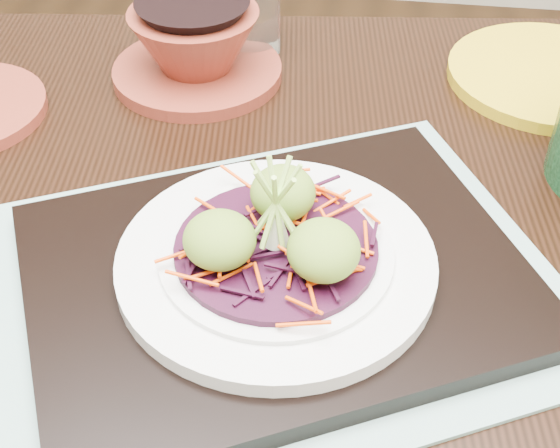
# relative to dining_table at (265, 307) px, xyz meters

# --- Properties ---
(dining_table) EXTENTS (1.22, 0.89, 0.71)m
(dining_table) POSITION_rel_dining_table_xyz_m (0.00, 0.00, 0.00)
(dining_table) COLOR black
(dining_table) RESTS_ON ground
(placemat) EXTENTS (0.51, 0.47, 0.00)m
(placemat) POSITION_rel_dining_table_xyz_m (0.02, -0.06, 0.10)
(placemat) COLOR gray
(placemat) RESTS_ON dining_table
(serving_tray) EXTENTS (0.44, 0.40, 0.02)m
(serving_tray) POSITION_rel_dining_table_xyz_m (0.02, -0.06, 0.11)
(serving_tray) COLOR black
(serving_tray) RESTS_ON placemat
(white_plate) EXTENTS (0.23, 0.23, 0.02)m
(white_plate) POSITION_rel_dining_table_xyz_m (0.02, -0.06, 0.12)
(white_plate) COLOR silver
(white_plate) RESTS_ON serving_tray
(cabbage_bed) EXTENTS (0.15, 0.15, 0.01)m
(cabbage_bed) POSITION_rel_dining_table_xyz_m (0.02, -0.06, 0.13)
(cabbage_bed) COLOR black
(cabbage_bed) RESTS_ON white_plate
(carrot_julienne) EXTENTS (0.18, 0.18, 0.01)m
(carrot_julienne) POSITION_rel_dining_table_xyz_m (0.02, -0.06, 0.14)
(carrot_julienne) COLOR #E74104
(carrot_julienne) RESTS_ON cabbage_bed
(guacamole_scoops) EXTENTS (0.13, 0.11, 0.04)m
(guacamole_scoops) POSITION_rel_dining_table_xyz_m (0.02, -0.06, 0.15)
(guacamole_scoops) COLOR olive
(guacamole_scoops) RESTS_ON cabbage_bed
(scallion_garnish) EXTENTS (0.05, 0.05, 0.08)m
(scallion_garnish) POSITION_rel_dining_table_xyz_m (0.02, -0.06, 0.17)
(scallion_garnish) COLOR #9ECD52
(scallion_garnish) RESTS_ON cabbage_bed
(water_glass) EXTENTS (0.07, 0.07, 0.09)m
(water_glass) POSITION_rel_dining_table_xyz_m (-0.06, 0.29, 0.14)
(water_glass) COLOR white
(water_glass) RESTS_ON dining_table
(terracotta_bowl_set) EXTENTS (0.21, 0.21, 0.07)m
(terracotta_bowl_set) POSITION_rel_dining_table_xyz_m (-0.10, 0.23, 0.13)
(terracotta_bowl_set) COLOR maroon
(terracotta_bowl_set) RESTS_ON dining_table
(yellow_plate) EXTENTS (0.23, 0.23, 0.01)m
(yellow_plate) POSITION_rel_dining_table_xyz_m (0.26, 0.27, 0.10)
(yellow_plate) COLOR #B89814
(yellow_plate) RESTS_ON dining_table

